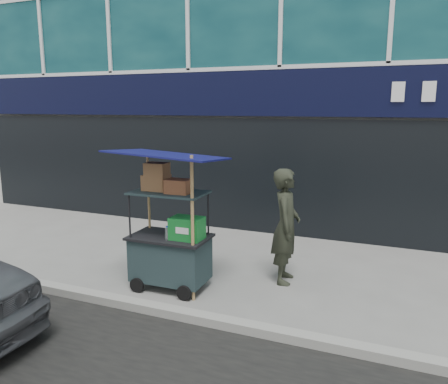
% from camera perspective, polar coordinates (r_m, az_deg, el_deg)
% --- Properties ---
extents(ground, '(80.00, 80.00, 0.00)m').
position_cam_1_polar(ground, '(5.91, -3.89, -15.49)').
color(ground, slate).
rests_on(ground, ground).
extents(curb, '(80.00, 0.18, 0.12)m').
position_cam_1_polar(curb, '(5.73, -4.82, -15.77)').
color(curb, gray).
rests_on(curb, ground).
extents(vendor_cart, '(1.56, 1.11, 2.07)m').
position_cam_1_polar(vendor_cart, '(6.43, -6.97, -6.36)').
color(vendor_cart, '#1A292C').
rests_on(vendor_cart, ground).
extents(vendor_man, '(0.51, 0.69, 1.75)m').
position_cam_1_polar(vendor_man, '(6.66, 8.09, -4.42)').
color(vendor_man, '#262A1E').
rests_on(vendor_man, ground).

